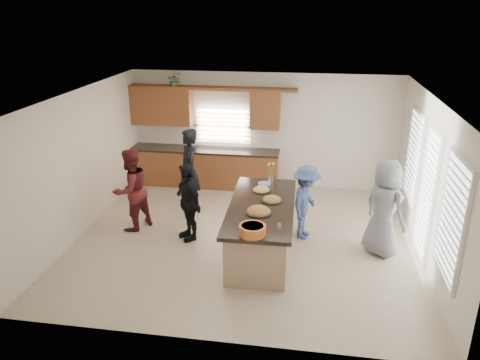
% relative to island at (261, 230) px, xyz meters
% --- Properties ---
extents(floor, '(6.50, 6.50, 0.00)m').
position_rel_island_xyz_m(floor, '(-0.36, 0.46, -0.45)').
color(floor, beige).
rests_on(floor, ground).
extents(room_shell, '(6.52, 6.02, 2.81)m').
position_rel_island_xyz_m(room_shell, '(-0.36, 0.46, 1.45)').
color(room_shell, silver).
rests_on(room_shell, ground).
extents(back_cabinetry, '(4.08, 0.66, 2.46)m').
position_rel_island_xyz_m(back_cabinetry, '(-1.82, 3.19, 0.46)').
color(back_cabinetry, brown).
rests_on(back_cabinetry, ground).
extents(right_wall_glazing, '(0.06, 4.00, 2.25)m').
position_rel_island_xyz_m(right_wall_glazing, '(2.86, 0.33, 0.89)').
color(right_wall_glazing, white).
rests_on(right_wall_glazing, ground).
extents(island, '(1.21, 2.72, 0.95)m').
position_rel_island_xyz_m(island, '(0.00, 0.00, 0.00)').
color(island, tan).
rests_on(island, ground).
extents(platter_front, '(0.46, 0.46, 0.19)m').
position_rel_island_xyz_m(platter_front, '(-0.01, -0.37, 0.53)').
color(platter_front, black).
rests_on(platter_front, island).
extents(platter_mid, '(0.37, 0.37, 0.15)m').
position_rel_island_xyz_m(platter_mid, '(0.16, 0.18, 0.52)').
color(platter_mid, black).
rests_on(platter_mid, island).
extents(platter_back, '(0.35, 0.35, 0.14)m').
position_rel_island_xyz_m(platter_back, '(-0.08, 0.63, 0.52)').
color(platter_back, black).
rests_on(platter_back, island).
extents(salad_bowl, '(0.42, 0.42, 0.16)m').
position_rel_island_xyz_m(salad_bowl, '(-0.02, -1.16, 0.58)').
color(salad_bowl, '#CE6525').
rests_on(salad_bowl, island).
extents(clear_cup, '(0.07, 0.07, 0.10)m').
position_rel_island_xyz_m(clear_cup, '(0.38, -0.92, 0.55)').
color(clear_cup, white).
rests_on(clear_cup, island).
extents(plate_stack, '(0.25, 0.25, 0.05)m').
position_rel_island_xyz_m(plate_stack, '(-0.06, 0.95, 0.52)').
color(plate_stack, '#B288C6').
rests_on(plate_stack, island).
extents(flower_vase, '(0.14, 0.14, 0.43)m').
position_rel_island_xyz_m(flower_vase, '(0.05, 1.07, 0.74)').
color(flower_vase, silver).
rests_on(flower_vase, island).
extents(potted_plant, '(0.41, 0.38, 0.38)m').
position_rel_island_xyz_m(potted_plant, '(-2.49, 3.28, 2.14)').
color(potted_plant, '#4B8033').
rests_on(potted_plant, back_cabinetry).
extents(woman_left_back, '(0.69, 0.80, 1.85)m').
position_rel_island_xyz_m(woman_left_back, '(-1.76, 1.59, 0.47)').
color(woman_left_back, black).
rests_on(woman_left_back, ground).
extents(woman_left_mid, '(0.96, 1.03, 1.68)m').
position_rel_island_xyz_m(woman_left_mid, '(-2.68, 0.56, 0.39)').
color(woman_left_mid, maroon).
rests_on(woman_left_mid, ground).
extents(woman_left_front, '(0.87, 0.92, 1.53)m').
position_rel_island_xyz_m(woman_left_front, '(-1.45, 0.33, 0.31)').
color(woman_left_front, black).
rests_on(woman_left_front, ground).
extents(woman_right_back, '(0.76, 1.06, 1.47)m').
position_rel_island_xyz_m(woman_right_back, '(0.77, 0.73, 0.28)').
color(woman_right_back, '#3B5081').
rests_on(woman_right_back, ground).
extents(woman_right_front, '(0.99, 1.05, 1.80)m').
position_rel_island_xyz_m(woman_right_front, '(2.17, 0.31, 0.45)').
color(woman_right_front, slate).
rests_on(woman_right_front, ground).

